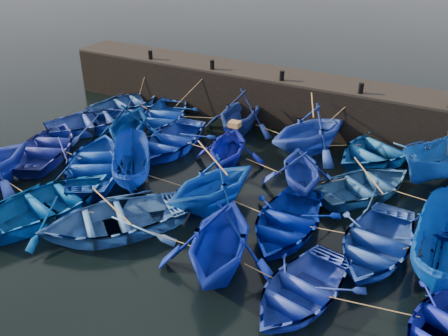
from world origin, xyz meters
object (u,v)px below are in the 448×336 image
at_px(boat_8, 172,140).
at_px(wooden_crate, 235,124).
at_px(boat_0, 127,103).
at_px(boat_13, 47,147).

xyz_separation_m(boat_8, wooden_crate, (3.47, -0.19, 1.62)).
distance_m(boat_0, wooden_crate, 9.08).
bearing_deg(boat_8, wooden_crate, -6.98).
relative_size(boat_0, boat_8, 0.94).
bearing_deg(boat_0, boat_13, 112.25).
bearing_deg(wooden_crate, boat_8, 176.93).
bearing_deg(wooden_crate, boat_0, 159.31).
xyz_separation_m(boat_0, boat_13, (0.08, -6.27, 0.04)).
xyz_separation_m(boat_8, boat_13, (-4.79, -3.31, 0.01)).
distance_m(boat_0, boat_8, 5.71).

